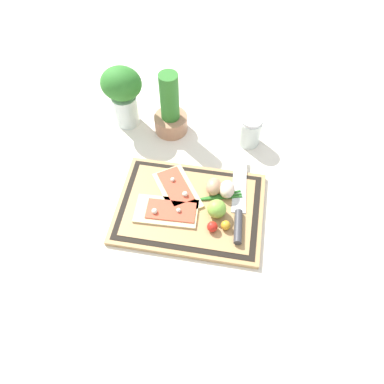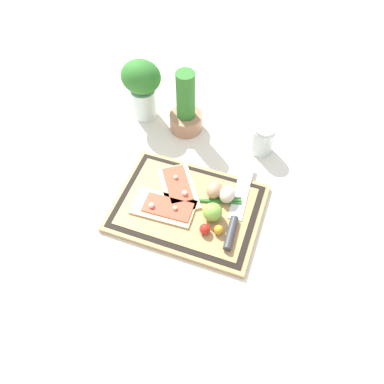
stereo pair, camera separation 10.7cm
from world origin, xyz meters
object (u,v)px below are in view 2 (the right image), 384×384
lime (213,212)px  herb_glass (142,85)px  cherry_tomato_red (205,229)px  pizza_slice_far (178,187)px  herb_pot (186,111)px  knife (235,218)px  egg_pink (227,194)px  egg_brown (214,190)px  pizza_slice_near (164,207)px  cherry_tomato_yellow (219,230)px  sauce_jar (262,140)px

lime → herb_glass: (-0.35, 0.33, 0.08)m
herb_glass → cherry_tomato_red: bearing=-48.1°
pizza_slice_far → herb_pot: herb_pot is taller
knife → herb_glass: bearing=142.3°
egg_pink → herb_pot: 0.33m
lime → egg_pink: bearing=74.9°
knife → cherry_tomato_red: 0.09m
egg_brown → knife: bearing=-37.9°
knife → herb_pot: 0.40m
lime → herb_pot: bearing=121.3°
pizza_slice_near → pizza_slice_far: (0.01, 0.08, 0.00)m
egg_brown → cherry_tomato_yellow: size_ratio=2.12×
cherry_tomato_red → egg_pink: bearing=78.7°
cherry_tomato_red → herb_glass: size_ratio=0.14×
pizza_slice_far → cherry_tomato_red: (0.12, -0.11, 0.01)m
knife → egg_pink: (-0.04, 0.06, 0.01)m
sauce_jar → herb_glass: size_ratio=0.47×
pizza_slice_far → herb_pot: bearing=105.3°
pizza_slice_near → egg_brown: 0.15m
pizza_slice_far → pizza_slice_near: bearing=-99.3°
pizza_slice_near → herb_glass: herb_glass is taller
knife → cherry_tomato_yellow: (-0.03, -0.05, 0.01)m
cherry_tomato_yellow → herb_pot: (-0.22, 0.36, 0.05)m
pizza_slice_near → herb_glass: size_ratio=0.84×
sauce_jar → cherry_tomato_red: bearing=-101.2°
knife → lime: lime is taller
lime → cherry_tomato_yellow: (0.03, -0.04, -0.01)m
cherry_tomato_yellow → sauce_jar: size_ratio=0.26×
pizza_slice_near → pizza_slice_far: bearing=80.7°
lime → herb_glass: herb_glass is taller
herb_pot → lime: bearing=-58.7°
knife → lime: size_ratio=5.80×
pizza_slice_near → cherry_tomato_red: cherry_tomato_red is taller
knife → egg_brown: bearing=142.1°
pizza_slice_near → knife: 0.20m
pizza_slice_near → sauce_jar: bearing=58.0°
sauce_jar → lime: bearing=-102.1°
pizza_slice_far → cherry_tomato_yellow: size_ratio=7.21×
egg_brown → lime: (0.02, -0.08, 0.00)m
pizza_slice_far → herb_glass: herb_glass is taller
cherry_tomato_red → herb_pot: herb_pot is taller
egg_brown → lime: bearing=-76.2°
pizza_slice_far → egg_pink: egg_pink is taller
cherry_tomato_yellow → herb_glass: herb_glass is taller
lime → cherry_tomato_yellow: bearing=-52.8°
knife → lime: bearing=-165.8°
herb_pot → pizza_slice_far: bearing=-74.7°
pizza_slice_near → herb_glass: bearing=121.3°
pizza_slice_far → cherry_tomato_red: size_ratio=6.49×
knife → herb_glass: size_ratio=1.45×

